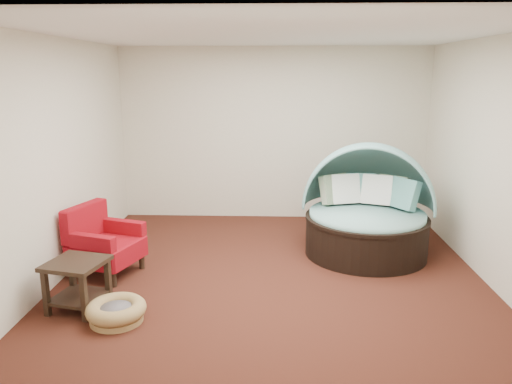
{
  "coord_description": "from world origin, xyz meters",
  "views": [
    {
      "loc": [
        0.01,
        -5.68,
        2.4
      ],
      "look_at": [
        -0.22,
        0.6,
        0.88
      ],
      "focal_mm": 35.0,
      "sensor_mm": 36.0,
      "label": 1
    }
  ],
  "objects_px": {
    "pet_basket": "(116,311)",
    "red_armchair": "(103,243)",
    "canopy_daybed": "(368,203)",
    "side_table": "(77,278)"
  },
  "relations": [
    {
      "from": "side_table",
      "to": "canopy_daybed",
      "type": "bearing_deg",
      "value": 29.07
    },
    {
      "from": "pet_basket",
      "to": "canopy_daybed",
      "type": "bearing_deg",
      "value": 36.47
    },
    {
      "from": "red_armchair",
      "to": "side_table",
      "type": "relative_size",
      "value": 1.39
    },
    {
      "from": "canopy_daybed",
      "to": "red_armchair",
      "type": "height_order",
      "value": "canopy_daybed"
    },
    {
      "from": "canopy_daybed",
      "to": "red_armchair",
      "type": "bearing_deg",
      "value": -153.71
    },
    {
      "from": "canopy_daybed",
      "to": "red_armchair",
      "type": "relative_size",
      "value": 2.14
    },
    {
      "from": "canopy_daybed",
      "to": "side_table",
      "type": "distance_m",
      "value": 3.76
    },
    {
      "from": "pet_basket",
      "to": "red_armchair",
      "type": "xyz_separation_m",
      "value": [
        -0.52,
        1.19,
        0.28
      ]
    },
    {
      "from": "pet_basket",
      "to": "red_armchair",
      "type": "relative_size",
      "value": 0.65
    },
    {
      "from": "red_armchair",
      "to": "pet_basket",
      "type": "bearing_deg",
      "value": -48.06
    }
  ]
}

